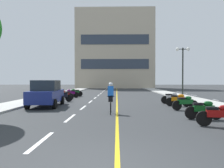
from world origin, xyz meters
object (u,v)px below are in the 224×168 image
object	(u,v)px
motorcycle_1	(219,115)
motorcycle_2	(204,109)
motorcycle_3	(185,102)
motorcycle_5	(172,98)
parked_car_near	(46,93)
street_lamp_mid	(183,61)
motorcycle_8	(71,93)
motorcycle_7	(65,94)
motorcycle_4	(178,100)
motorcycle_6	(62,96)
motorcycle_9	(75,92)
cyclist_rider	(111,97)

from	to	relation	value
motorcycle_1	motorcycle_2	bearing A→B (deg)	88.57
motorcycle_3	motorcycle_5	xyz separation A→B (m)	(0.12, 3.73, 0.00)
parked_car_near	motorcycle_5	world-z (taller)	parked_car_near
street_lamp_mid	motorcycle_3	world-z (taller)	street_lamp_mid
motorcycle_8	street_lamp_mid	bearing A→B (deg)	-0.06
motorcycle_7	motorcycle_8	xyz separation A→B (m)	(0.06, 2.19, 0.00)
motorcycle_4	motorcycle_6	bearing A→B (deg)	160.36
street_lamp_mid	motorcycle_5	distance (m)	7.12
motorcycle_5	motorcycle_8	world-z (taller)	same
parked_car_near	motorcycle_7	bearing A→B (deg)	90.23
motorcycle_1	motorcycle_4	bearing A→B (deg)	87.38
motorcycle_8	motorcycle_9	world-z (taller)	same
motorcycle_9	motorcycle_2	bearing A→B (deg)	-58.34
parked_car_near	motorcycle_7	distance (m)	5.57
street_lamp_mid	motorcycle_9	xyz separation A→B (m)	(-11.57, 1.57, -3.40)
motorcycle_1	cyclist_rider	world-z (taller)	cyclist_rider
motorcycle_8	motorcycle_3	bearing A→B (deg)	-46.28
parked_car_near	motorcycle_4	bearing A→B (deg)	1.49
motorcycle_6	motorcycle_7	xyz separation A→B (m)	(-0.27, 2.12, 0.00)
motorcycle_2	motorcycle_4	bearing A→B (deg)	87.01
motorcycle_6	parked_car_near	bearing A→B (deg)	-94.06
motorcycle_2	cyclist_rider	world-z (taller)	cyclist_rider
motorcycle_6	cyclist_rider	distance (m)	7.78
motorcycle_6	motorcycle_3	bearing A→B (deg)	-30.18
motorcycle_2	motorcycle_3	bearing A→B (deg)	87.25
motorcycle_1	motorcycle_6	bearing A→B (deg)	131.21
motorcycle_2	motorcycle_9	bearing A→B (deg)	121.66
motorcycle_8	cyclist_rider	distance (m)	11.68
cyclist_rider	motorcycle_8	bearing A→B (deg)	112.77
motorcycle_3	motorcycle_8	size ratio (longest dim) A/B	0.99
motorcycle_3	parked_car_near	bearing A→B (deg)	169.36
motorcycle_5	motorcycle_6	size ratio (longest dim) A/B	1.00
motorcycle_1	motorcycle_7	distance (m)	14.92
motorcycle_5	motorcycle_1	bearing A→B (deg)	-92.12
motorcycle_3	motorcycle_9	size ratio (longest dim) A/B	1.02
motorcycle_7	motorcycle_8	world-z (taller)	same
parked_car_near	motorcycle_1	xyz separation A→B (m)	(8.88, -6.43, -0.44)
motorcycle_1	motorcycle_6	xyz separation A→B (m)	(-8.64, 9.86, 0.00)
motorcycle_2	motorcycle_7	bearing A→B (deg)	130.66
motorcycle_2	cyclist_rider	size ratio (longest dim) A/B	0.96
motorcycle_2	motorcycle_1	bearing A→B (deg)	-91.43
motorcycle_4	motorcycle_8	xyz separation A→B (m)	(-9.15, 7.50, 0.00)
motorcycle_1	motorcycle_7	bearing A→B (deg)	126.62
motorcycle_1	motorcycle_7	world-z (taller)	same
motorcycle_3	motorcycle_9	bearing A→B (deg)	128.92
motorcycle_3	motorcycle_8	world-z (taller)	same
motorcycle_7	motorcycle_9	bearing A→B (deg)	86.82
street_lamp_mid	motorcycle_9	distance (m)	12.16
motorcycle_2	motorcycle_7	world-z (taller)	same
street_lamp_mid	motorcycle_6	world-z (taller)	street_lamp_mid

